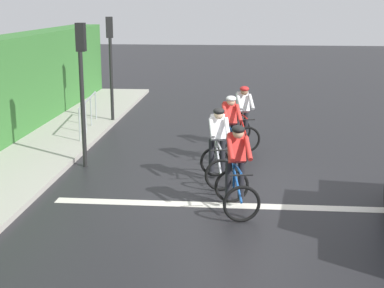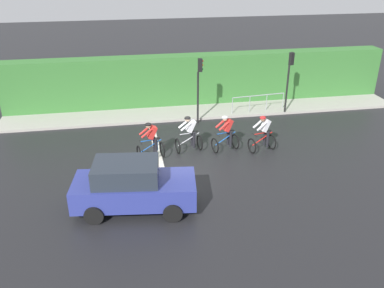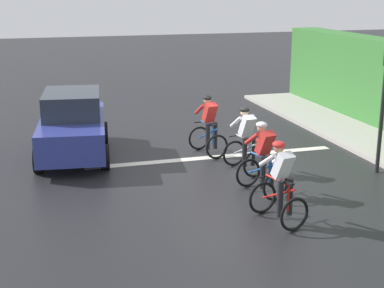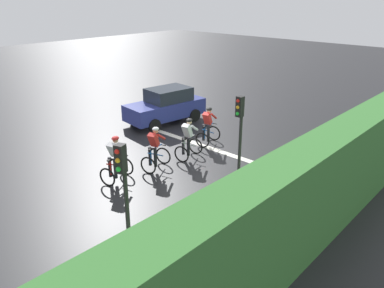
{
  "view_description": "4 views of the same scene",
  "coord_description": "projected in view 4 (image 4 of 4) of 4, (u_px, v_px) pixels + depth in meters",
  "views": [
    {
      "loc": [
        0.13,
        -11.58,
        3.83
      ],
      "look_at": [
        -0.89,
        -0.26,
        1.0
      ],
      "focal_mm": 54.07,
      "sensor_mm": 36.0,
      "label": 1
    },
    {
      "loc": [
        15.62,
        -2.39,
        8.01
      ],
      "look_at": [
        0.72,
        0.25,
        0.87
      ],
      "focal_mm": 38.2,
      "sensor_mm": 36.0,
      "label": 2
    },
    {
      "loc": [
        4.74,
        13.19,
        4.58
      ],
      "look_at": [
        0.92,
        0.01,
        0.74
      ],
      "focal_mm": 53.58,
      "sensor_mm": 36.0,
      "label": 3
    },
    {
      "loc": [
        -10.11,
        10.7,
        6.27
      ],
      "look_at": [
        -0.95,
        0.72,
        0.88
      ],
      "focal_mm": 35.81,
      "sensor_mm": 36.0,
      "label": 4
    }
  ],
  "objects": [
    {
      "name": "cyclist_fourth",
      "position": [
        208.0,
        127.0,
        16.67
      ],
      "size": [
        0.88,
        1.19,
        1.66
      ],
      "color": "black",
      "rests_on": "ground"
    },
    {
      "name": "road_marking_stop_line",
      "position": [
        204.0,
        146.0,
        16.74
      ],
      "size": [
        7.0,
        0.3,
        0.01
      ],
      "primitive_type": "cube",
      "color": "silver",
      "rests_on": "ground"
    },
    {
      "name": "cyclist_mid",
      "position": [
        188.0,
        140.0,
        15.23
      ],
      "size": [
        0.85,
        1.18,
        1.66
      ],
      "color": "black",
      "rests_on": "ground"
    },
    {
      "name": "sidewalk_kerb",
      "position": [
        272.0,
        219.0,
        11.27
      ],
      "size": [
        2.8,
        21.54,
        0.12
      ],
      "primitive_type": "cube",
      "color": "#ADA89E",
      "rests_on": "ground"
    },
    {
      "name": "ground_plane",
      "position": [
        187.0,
        153.0,
        16.0
      ],
      "size": [
        80.0,
        80.0,
        0.0
      ],
      "primitive_type": "plane",
      "color": "black"
    },
    {
      "name": "pedestrian_railing_kerbside",
      "position": [
        184.0,
        226.0,
        9.65
      ],
      "size": [
        0.36,
        3.02,
        1.03
      ],
      "color": "#999EA3",
      "rests_on": "ground"
    },
    {
      "name": "car_navy",
      "position": [
        166.0,
        106.0,
        19.54
      ],
      "size": [
        2.27,
        4.28,
        1.76
      ],
      "color": "navy",
      "rests_on": "ground"
    },
    {
      "name": "stone_wall_low",
      "position": [
        301.0,
        223.0,
        10.6
      ],
      "size": [
        0.44,
        21.54,
        0.65
      ],
      "primitive_type": "cube",
      "color": "tan",
      "rests_on": "ground"
    },
    {
      "name": "cyclist_lead",
      "position": [
        115.0,
        160.0,
        13.38
      ],
      "size": [
        0.91,
        1.21,
        1.66
      ],
      "color": "black",
      "rests_on": "ground"
    },
    {
      "name": "traffic_light_far_junction",
      "position": [
        124.0,
        191.0,
        8.35
      ],
      "size": [
        0.25,
        0.3,
        3.34
      ],
      "color": "black",
      "rests_on": "ground"
    },
    {
      "name": "cyclist_second",
      "position": [
        155.0,
        150.0,
        14.27
      ],
      "size": [
        0.92,
        1.21,
        1.66
      ],
      "color": "black",
      "rests_on": "ground"
    },
    {
      "name": "traffic_light_near_crossing",
      "position": [
        240.0,
        131.0,
        12.0
      ],
      "size": [
        0.2,
        0.31,
        3.34
      ],
      "color": "black",
      "rests_on": "ground"
    },
    {
      "name": "hedge_wall",
      "position": [
        315.0,
        191.0,
        10.01
      ],
      "size": [
        1.1,
        21.54,
        2.85
      ],
      "primitive_type": "cube",
      "color": "#387533",
      "rests_on": "ground"
    }
  ]
}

